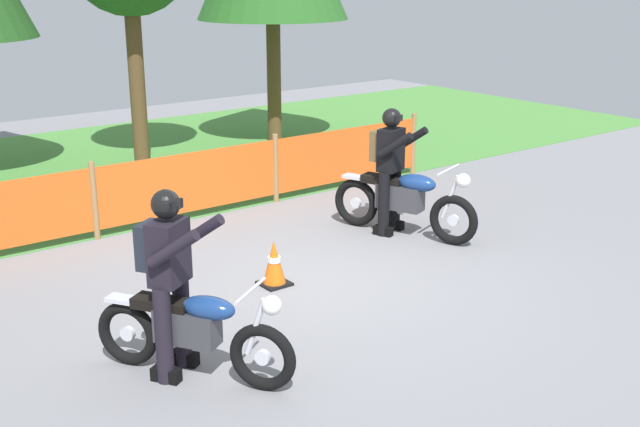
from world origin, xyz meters
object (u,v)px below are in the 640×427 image
(motorcycle_lead, at_px, (194,330))
(rider_lead, at_px, (169,273))
(rider_trailing, at_px, (390,164))
(traffic_cone, at_px, (274,263))
(motorcycle_trailing, at_px, (404,200))

(motorcycle_lead, xyz_separation_m, rider_lead, (-0.11, 0.18, 0.51))
(motorcycle_lead, bearing_deg, rider_lead, -179.49)
(rider_trailing, relative_size, traffic_cone, 3.19)
(rider_lead, bearing_deg, traffic_cone, 89.16)
(motorcycle_lead, xyz_separation_m, motorcycle_trailing, (4.09, 1.72, 0.04))
(motorcycle_lead, bearing_deg, motorcycle_trailing, 80.13)
(motorcycle_lead, xyz_separation_m, traffic_cone, (1.73, 1.32, -0.18))
(motorcycle_lead, height_order, rider_lead, rider_lead)
(rider_trailing, distance_m, traffic_cone, 2.46)
(motorcycle_trailing, bearing_deg, rider_trailing, -179.49)
(rider_trailing, height_order, traffic_cone, rider_trailing)
(motorcycle_lead, distance_m, rider_lead, 0.55)
(rider_lead, relative_size, traffic_cone, 3.19)
(rider_lead, distance_m, traffic_cone, 2.28)
(rider_lead, height_order, rider_trailing, same)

